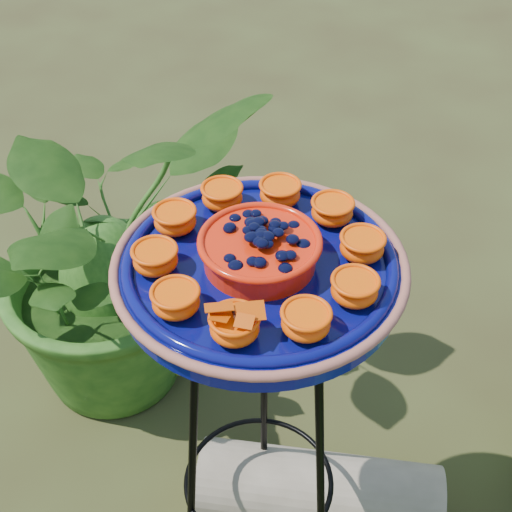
% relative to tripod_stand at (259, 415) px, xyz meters
% --- Properties ---
extents(tripod_stand, '(0.36, 0.37, 0.91)m').
position_rel_tripod_stand_xyz_m(tripod_stand, '(0.00, 0.00, 0.00)').
color(tripod_stand, black).
rests_on(tripod_stand, ground).
extents(feeder_dish, '(0.50, 0.50, 0.11)m').
position_rel_tripod_stand_xyz_m(feeder_dish, '(-0.00, -0.00, 0.40)').
color(feeder_dish, '#070A55').
rests_on(feeder_dish, tripod_stand).
extents(driftwood_log, '(0.60, 0.22, 0.20)m').
position_rel_tripod_stand_xyz_m(driftwood_log, '(0.13, 0.13, -0.45)').
color(driftwood_log, gray).
rests_on(driftwood_log, ground).
extents(shrub_back_left, '(1.06, 1.09, 0.92)m').
position_rel_tripod_stand_xyz_m(shrub_back_left, '(-0.53, 0.53, -0.09)').
color(shrub_back_left, '#1D4612').
rests_on(shrub_back_left, ground).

